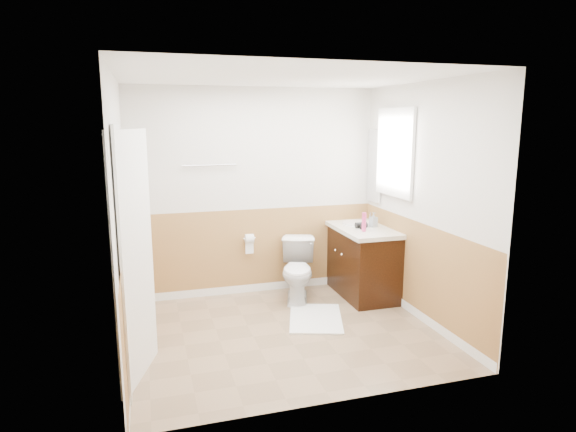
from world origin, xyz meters
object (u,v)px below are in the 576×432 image
object	(u,v)px
bath_mat	(316,318)
soap_dispenser	(373,220)
vanity_cabinet	(361,262)
lotion_bottle	(364,222)
toilet	(298,270)

from	to	relation	value
bath_mat	soap_dispenser	world-z (taller)	soap_dispenser
bath_mat	soap_dispenser	xyz separation A→B (m)	(0.93, 0.56, 0.93)
vanity_cabinet	lotion_bottle	xyz separation A→B (m)	(-0.10, -0.26, 0.56)
toilet	lotion_bottle	size ratio (longest dim) A/B	3.26
lotion_bottle	toilet	bearing A→B (deg)	158.30
vanity_cabinet	soap_dispenser	bearing A→B (deg)	-23.56
bath_mat	vanity_cabinet	bearing A→B (deg)	37.13
soap_dispenser	bath_mat	bearing A→B (deg)	-148.93
bath_mat	vanity_cabinet	xyz separation A→B (m)	(0.81, 0.61, 0.39)
vanity_cabinet	toilet	bearing A→B (deg)	178.26
lotion_bottle	vanity_cabinet	bearing A→B (deg)	68.70
toilet	bath_mat	bearing A→B (deg)	-72.00
vanity_cabinet	lotion_bottle	world-z (taller)	lotion_bottle
toilet	vanity_cabinet	distance (m)	0.81
toilet	bath_mat	xyz separation A→B (m)	(-0.00, -0.64, -0.35)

